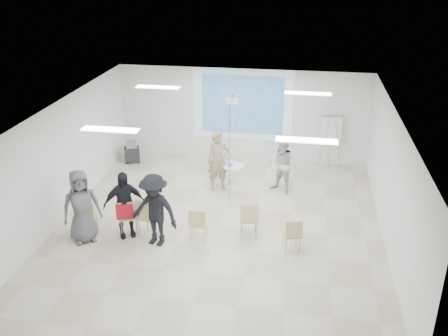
# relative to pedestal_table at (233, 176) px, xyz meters

# --- Properties ---
(floor) EXTENTS (8.00, 9.00, 0.10)m
(floor) POSITION_rel_pedestal_table_xyz_m (-0.06, -2.14, -0.48)
(floor) COLOR beige
(floor) RESTS_ON ground
(ceiling) EXTENTS (8.00, 9.00, 0.10)m
(ceiling) POSITION_rel_pedestal_table_xyz_m (-0.06, -2.14, 2.62)
(ceiling) COLOR white
(ceiling) RESTS_ON wall_back
(wall_back) EXTENTS (8.00, 0.10, 3.00)m
(wall_back) POSITION_rel_pedestal_table_xyz_m (-0.06, 2.41, 1.07)
(wall_back) COLOR silver
(wall_back) RESTS_ON floor
(wall_left) EXTENTS (0.10, 9.00, 3.00)m
(wall_left) POSITION_rel_pedestal_table_xyz_m (-4.11, -2.14, 1.07)
(wall_left) COLOR silver
(wall_left) RESTS_ON floor
(wall_right) EXTENTS (0.10, 9.00, 3.00)m
(wall_right) POSITION_rel_pedestal_table_xyz_m (3.99, -2.14, 1.07)
(wall_right) COLOR silver
(wall_right) RESTS_ON floor
(projection_halo) EXTENTS (3.20, 0.01, 2.30)m
(projection_halo) POSITION_rel_pedestal_table_xyz_m (-0.06, 2.34, 1.42)
(projection_halo) COLOR silver
(projection_halo) RESTS_ON wall_back
(projection_image) EXTENTS (2.60, 0.01, 1.90)m
(projection_image) POSITION_rel_pedestal_table_xyz_m (-0.06, 2.33, 1.42)
(projection_image) COLOR #2E659D
(projection_image) RESTS_ON wall_back
(pedestal_table) EXTENTS (0.81, 0.81, 0.77)m
(pedestal_table) POSITION_rel_pedestal_table_xyz_m (0.00, 0.00, 0.00)
(pedestal_table) COLOR silver
(pedestal_table) RESTS_ON floor
(player_left) EXTENTS (0.86, 0.75, 1.97)m
(player_left) POSITION_rel_pedestal_table_xyz_m (-0.44, -0.02, 0.56)
(player_left) COLOR tan
(player_left) RESTS_ON floor
(player_right) EXTENTS (1.09, 1.03, 1.79)m
(player_right) POSITION_rel_pedestal_table_xyz_m (1.39, 0.07, 0.47)
(player_right) COLOR silver
(player_right) RESTS_ON floor
(controller_left) EXTENTS (0.08, 0.11, 0.04)m
(controller_left) POSITION_rel_pedestal_table_xyz_m (-0.26, 0.23, 0.87)
(controller_left) COLOR white
(controller_left) RESTS_ON player_left
(controller_right) EXTENTS (0.10, 0.13, 0.04)m
(controller_right) POSITION_rel_pedestal_table_xyz_m (1.21, 0.32, 0.78)
(controller_right) COLOR silver
(controller_right) RESTS_ON player_right
(chair_far_left) EXTENTS (0.46, 0.48, 0.84)m
(chair_far_left) POSITION_rel_pedestal_table_xyz_m (-3.13, -2.98, 0.07)
(chair_far_left) COLOR tan
(chair_far_left) RESTS_ON floor
(chair_left_mid) EXTENTS (0.57, 0.59, 0.94)m
(chair_left_mid) POSITION_rel_pedestal_table_xyz_m (-2.12, -2.90, 0.13)
(chair_left_mid) COLOR tan
(chair_left_mid) RESTS_ON floor
(chair_left_inner) EXTENTS (0.56, 0.59, 1.00)m
(chair_left_inner) POSITION_rel_pedestal_table_xyz_m (-1.65, -2.88, 0.16)
(chair_left_inner) COLOR tan
(chair_left_inner) RESTS_ON floor
(chair_center) EXTENTS (0.40, 0.43, 0.84)m
(chair_center) POSITION_rel_pedestal_table_xyz_m (-0.43, -2.87, 0.07)
(chair_center) COLOR tan
(chair_center) RESTS_ON floor
(chair_right_inner) EXTENTS (0.50, 0.52, 0.92)m
(chair_right_inner) POSITION_rel_pedestal_table_xyz_m (0.74, -2.54, 0.11)
(chair_right_inner) COLOR tan
(chair_right_inner) RESTS_ON floor
(chair_right_far) EXTENTS (0.49, 0.51, 0.84)m
(chair_right_far) POSITION_rel_pedestal_table_xyz_m (1.79, -3.00, 0.07)
(chair_right_far) COLOR tan
(chair_right_far) RESTS_ON floor
(red_jacket) EXTENTS (0.41, 0.22, 0.38)m
(red_jacket) POSITION_rel_pedestal_table_xyz_m (-2.15, -3.04, 0.29)
(red_jacket) COLOR #AE1524
(red_jacket) RESTS_ON chair_left_mid
(laptop) EXTENTS (0.41, 0.34, 0.03)m
(laptop) POSITION_rel_pedestal_table_xyz_m (-1.63, -2.77, 0.11)
(laptop) COLOR black
(laptop) RESTS_ON chair_left_inner
(audience_left) EXTENTS (1.30, 1.13, 1.92)m
(audience_left) POSITION_rel_pedestal_table_xyz_m (-2.20, -2.92, 0.53)
(audience_left) COLOR black
(audience_left) RESTS_ON floor
(audience_mid) EXTENTS (1.45, 1.04, 2.02)m
(audience_mid) POSITION_rel_pedestal_table_xyz_m (-1.37, -3.17, 0.58)
(audience_mid) COLOR black
(audience_mid) RESTS_ON floor
(audience_outer) EXTENTS (1.18, 1.09, 2.01)m
(audience_outer) POSITION_rel_pedestal_table_xyz_m (-3.10, -3.27, 0.58)
(audience_outer) COLOR #5C5C61
(audience_outer) RESTS_ON floor
(flipchart_easel) EXTENTS (0.74, 0.56, 1.72)m
(flipchart_easel) POSITION_rel_pedestal_table_xyz_m (2.76, 2.09, 0.84)
(flipchart_easel) COLOR #92959A
(flipchart_easel) RESTS_ON floor
(av_cart) EXTENTS (0.58, 0.52, 0.71)m
(av_cart) POSITION_rel_pedestal_table_xyz_m (-3.54, 1.49, -0.10)
(av_cart) COLOR black
(av_cart) RESTS_ON floor
(ceiling_projector) EXTENTS (0.30, 0.25, 3.00)m
(ceiling_projector) POSITION_rel_pedestal_table_xyz_m (0.04, -0.65, 2.26)
(ceiling_projector) COLOR white
(ceiling_projector) RESTS_ON ceiling
(fluor_panel_nw) EXTENTS (1.20, 0.30, 0.02)m
(fluor_panel_nw) POSITION_rel_pedestal_table_xyz_m (-2.06, -0.14, 2.54)
(fluor_panel_nw) COLOR white
(fluor_panel_nw) RESTS_ON ceiling
(fluor_panel_ne) EXTENTS (1.20, 0.30, 0.02)m
(fluor_panel_ne) POSITION_rel_pedestal_table_xyz_m (1.94, -0.14, 2.54)
(fluor_panel_ne) COLOR white
(fluor_panel_ne) RESTS_ON ceiling
(fluor_panel_sw) EXTENTS (1.20, 0.30, 0.02)m
(fluor_panel_sw) POSITION_rel_pedestal_table_xyz_m (-2.06, -3.64, 2.54)
(fluor_panel_sw) COLOR white
(fluor_panel_sw) RESTS_ON ceiling
(fluor_panel_se) EXTENTS (1.20, 0.30, 0.02)m
(fluor_panel_se) POSITION_rel_pedestal_table_xyz_m (1.94, -3.64, 2.54)
(fluor_panel_se) COLOR white
(fluor_panel_se) RESTS_ON ceiling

